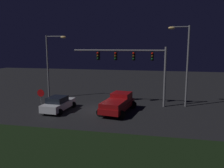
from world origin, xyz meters
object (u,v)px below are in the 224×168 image
object	(u,v)px
street_lamp_left	(51,59)
street_lamp_right	(184,57)
pickup_truck	(118,102)
car_sedan	(58,104)
stop_sign	(41,96)
traffic_signal_gantry	(134,60)

from	to	relation	value
street_lamp_left	street_lamp_right	distance (m)	15.78
pickup_truck	car_sedan	distance (m)	6.15
street_lamp_left	stop_sign	bearing A→B (deg)	-75.42
street_lamp_right	stop_sign	world-z (taller)	street_lamp_right
car_sedan	street_lamp_left	distance (m)	7.54
traffic_signal_gantry	street_lamp_right	xyz separation A→B (m)	(5.28, 0.57, 0.38)
traffic_signal_gantry	street_lamp_right	distance (m)	5.33
traffic_signal_gantry	stop_sign	size ratio (longest dim) A/B	4.63
traffic_signal_gantry	pickup_truck	bearing A→B (deg)	-111.18
pickup_truck	stop_sign	size ratio (longest dim) A/B	2.53
traffic_signal_gantry	street_lamp_right	size ratio (longest dim) A/B	1.18
traffic_signal_gantry	stop_sign	bearing A→B (deg)	-155.08
street_lamp_left	street_lamp_right	world-z (taller)	street_lamp_right
street_lamp_right	stop_sign	size ratio (longest dim) A/B	3.91
traffic_signal_gantry	street_lamp_left	xyz separation A→B (m)	(-10.46, 1.47, -0.04)
car_sedan	traffic_signal_gantry	xyz separation A→B (m)	(7.26, 3.87, 4.29)
pickup_truck	street_lamp_left	size ratio (longest dim) A/B	0.72
pickup_truck	stop_sign	bearing A→B (deg)	107.39
pickup_truck	traffic_signal_gantry	world-z (taller)	traffic_signal_gantry
car_sedan	stop_sign	size ratio (longest dim) A/B	2.02
traffic_signal_gantry	stop_sign	distance (m)	10.50
car_sedan	stop_sign	world-z (taller)	stop_sign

